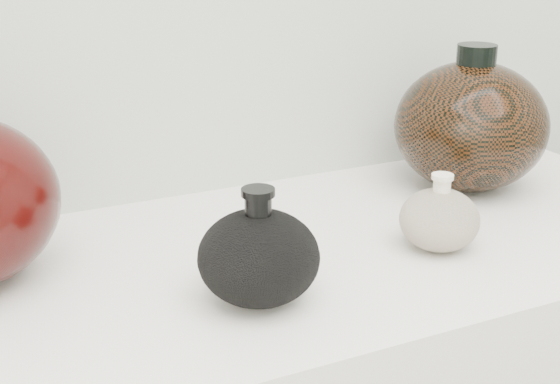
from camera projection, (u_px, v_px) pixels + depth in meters
name	position (u px, v px, depth m)	size (l,w,h in m)	color
black_gourd_vase	(259.00, 256.00, 0.84)	(0.14, 0.14, 0.13)	black
cream_gourd_vase	(439.00, 219.00, 0.97)	(0.10, 0.10, 0.10)	beige
right_round_pot	(471.00, 126.00, 1.17)	(0.30, 0.30, 0.22)	black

